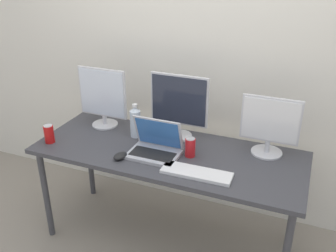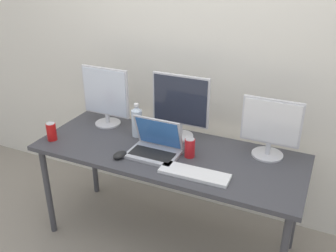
# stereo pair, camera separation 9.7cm
# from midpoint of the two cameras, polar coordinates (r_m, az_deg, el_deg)

# --- Properties ---
(ground_plane) EXTENTS (16.00, 16.00, 0.00)m
(ground_plane) POSITION_cam_midpoint_polar(r_m,az_deg,el_deg) (2.89, -1.00, -16.73)
(ground_plane) COLOR gray
(wall_back) EXTENTS (7.00, 0.08, 2.60)m
(wall_back) POSITION_cam_midpoint_polar(r_m,az_deg,el_deg) (2.77, 3.69, 12.02)
(wall_back) COLOR silver
(wall_back) RESTS_ON ground
(work_desk) EXTENTS (1.77, 0.68, 0.74)m
(work_desk) POSITION_cam_midpoint_polar(r_m,az_deg,el_deg) (2.49, -1.12, -5.09)
(work_desk) COLOR #424247
(work_desk) RESTS_ON ground
(monitor_left) EXTENTS (0.38, 0.19, 0.44)m
(monitor_left) POSITION_cam_midpoint_polar(r_m,az_deg,el_deg) (2.77, -10.90, 4.37)
(monitor_left) COLOR silver
(monitor_left) RESTS_ON work_desk
(monitor_center) EXTENTS (0.41, 0.19, 0.45)m
(monitor_center) POSITION_cam_midpoint_polar(r_m,az_deg,el_deg) (2.54, 0.60, 3.31)
(monitor_center) COLOR silver
(monitor_center) RESTS_ON work_desk
(monitor_right) EXTENTS (0.37, 0.20, 0.38)m
(monitor_right) POSITION_cam_midpoint_polar(r_m,az_deg,el_deg) (2.41, 14.16, 0.07)
(monitor_right) COLOR silver
(monitor_right) RESTS_ON work_desk
(laptop_silver) EXTENTS (0.32, 0.23, 0.24)m
(laptop_silver) POSITION_cam_midpoint_polar(r_m,az_deg,el_deg) (2.40, -3.08, -3.08)
(laptop_silver) COLOR #B7B7BC
(laptop_silver) RESTS_ON work_desk
(keyboard_main) EXTENTS (0.42, 0.14, 0.02)m
(keyboard_main) POSITION_cam_midpoint_polar(r_m,az_deg,el_deg) (2.21, 3.12, -7.17)
(keyboard_main) COLOR white
(keyboard_main) RESTS_ON work_desk
(mouse_by_keyboard) EXTENTS (0.09, 0.12, 0.04)m
(mouse_by_keyboard) POSITION_cam_midpoint_polar(r_m,az_deg,el_deg) (2.38, -8.43, -4.55)
(mouse_by_keyboard) COLOR black
(mouse_by_keyboard) RESTS_ON work_desk
(water_bottle) EXTENTS (0.07, 0.07, 0.24)m
(water_bottle) POSITION_cam_midpoint_polar(r_m,az_deg,el_deg) (2.61, -6.05, 0.62)
(water_bottle) COLOR silver
(water_bottle) RESTS_ON work_desk
(soda_can_near_keyboard) EXTENTS (0.07, 0.07, 0.13)m
(soda_can_near_keyboard) POSITION_cam_midpoint_polar(r_m,az_deg,el_deg) (2.37, 2.23, -3.27)
(soda_can_near_keyboard) COLOR red
(soda_can_near_keyboard) RESTS_ON work_desk
(soda_can_by_laptop) EXTENTS (0.07, 0.07, 0.13)m
(soda_can_by_laptop) POSITION_cam_midpoint_polar(r_m,az_deg,el_deg) (2.68, -18.66, -1.16)
(soda_can_by_laptop) COLOR red
(soda_can_by_laptop) RESTS_ON work_desk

